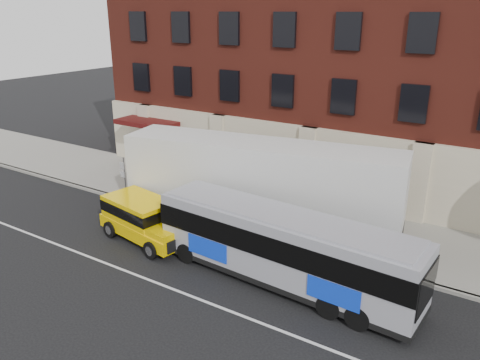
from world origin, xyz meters
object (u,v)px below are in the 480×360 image
Objects in this scene: sign_pole at (124,176)px; yellow_suv at (143,217)px; city_bus at (283,246)px; shipping_container at (260,188)px.

yellow_suv is at bearing -35.25° from sign_pole.
city_bus is at bearing -14.44° from sign_pole.
sign_pole is 0.48× the size of yellow_suv.
shipping_container is at bearing 130.91° from city_bus.
shipping_container reaches higher than yellow_suv.
city_bus is 0.81× the size of shipping_container.
shipping_container is at bearing 42.84° from yellow_suv.
city_bus is at bearing -49.09° from shipping_container.
city_bus is 2.09× the size of yellow_suv.
city_bus is (11.51, -2.96, 0.17)m from sign_pole.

